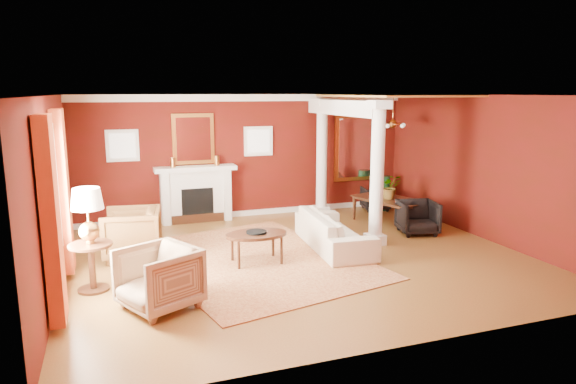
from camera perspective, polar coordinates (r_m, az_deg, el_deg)
name	(u,v)px	position (r m, az deg, el deg)	size (l,w,h in m)	color
ground	(300,258)	(9.38, 1.32, -7.31)	(8.00, 8.00, 0.00)	brown
room_shell	(300,147)	(8.95, 1.38, 5.05)	(8.04, 7.04, 2.92)	#570D0C
fireplace	(196,194)	(12.01, -10.17, -0.21)	(1.85, 0.42, 1.29)	white
overmantel_mirror	(193,139)	(11.96, -10.48, 5.82)	(0.95, 0.07, 1.15)	gold
flank_window_left	(122,146)	(11.84, -17.92, 4.93)	(0.70, 0.07, 0.70)	white
flank_window_right	(258,141)	(12.32, -3.31, 5.66)	(0.70, 0.07, 0.70)	white
left_window	(56,203)	(7.90, -24.35, -1.12)	(0.21, 2.55, 2.60)	white
column_front	(377,173)	(10.02, 9.88, 2.12)	(0.36, 0.36, 2.80)	white
column_back	(322,156)	(12.41, 3.77, 3.97)	(0.36, 0.36, 2.80)	white
header_beam	(342,108)	(11.32, 6.07, 9.31)	(0.30, 3.20, 0.32)	white
amber_ceiling	(393,96)	(11.73, 11.58, 10.43)	(2.30, 3.40, 0.04)	gold
dining_mirror	(358,148)	(13.32, 7.77, 4.91)	(1.30, 0.07, 1.70)	gold
chandelier	(393,124)	(11.82, 11.55, 7.41)	(0.60, 0.62, 0.75)	#AF7537
crown_trim	(248,98)	(12.20, -4.50, 10.39)	(8.00, 0.08, 0.16)	white
base_trim	(249,213)	(12.53, -4.31, -2.32)	(8.00, 0.08, 0.12)	white
rug	(255,259)	(9.27, -3.71, -7.48)	(3.28, 4.38, 0.02)	maroon
sofa	(334,225)	(9.86, 5.15, -3.68)	(2.32, 0.68, 0.91)	beige
armchair_leopard	(132,231)	(9.65, -16.96, -4.17)	(0.97, 0.91, 1.00)	black
armchair_stripe	(158,275)	(7.36, -14.19, -8.96)	(0.93, 0.87, 0.96)	tan
coffee_table	(256,236)	(8.96, -3.53, -4.86)	(1.08, 1.08, 0.55)	black
coffee_book	(257,227)	(8.94, -3.46, -3.90)	(0.15, 0.02, 0.21)	black
side_table	(89,222)	(8.13, -21.28, -3.09)	(0.63, 0.63, 1.58)	black
dining_table	(390,204)	(11.89, 11.31, -1.27)	(1.65, 0.58, 0.92)	black
dining_chair_near	(418,216)	(11.16, 14.22, -2.57)	(0.76, 0.71, 0.78)	black
dining_chair_far	(375,197)	(13.21, 9.66, -0.58)	(0.63, 0.59, 0.65)	black
green_urn	(383,196)	(13.25, 10.49, -0.47)	(0.37, 0.37, 0.89)	#12391F
potted_plant	(390,174)	(11.73, 11.32, 1.92)	(0.49, 0.55, 0.43)	#26591E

